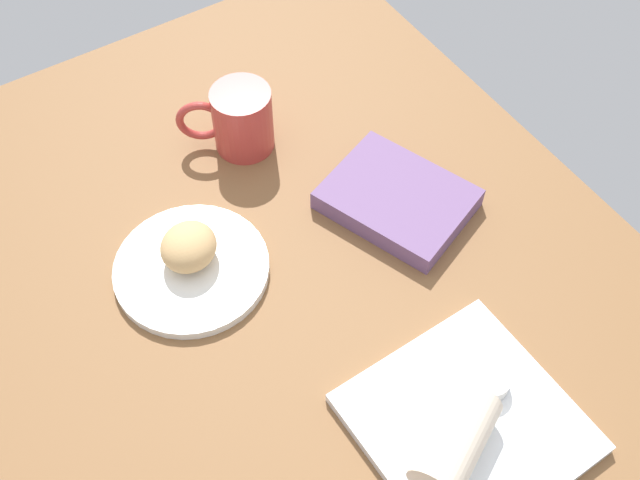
% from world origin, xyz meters
% --- Properties ---
extents(dining_table, '(1.10, 0.90, 0.04)m').
position_xyz_m(dining_table, '(0.00, 0.00, 0.02)').
color(dining_table, brown).
rests_on(dining_table, ground).
extents(round_plate, '(0.21, 0.21, 0.01)m').
position_xyz_m(round_plate, '(0.05, 0.12, 0.05)').
color(round_plate, white).
rests_on(round_plate, dining_table).
extents(scone_pastry, '(0.11, 0.11, 0.05)m').
position_xyz_m(scone_pastry, '(0.06, 0.11, 0.08)').
color(scone_pastry, tan).
rests_on(scone_pastry, round_plate).
extents(square_plate, '(0.25, 0.25, 0.02)m').
position_xyz_m(square_plate, '(-0.33, -0.06, 0.05)').
color(square_plate, white).
rests_on(square_plate, dining_table).
extents(sauce_cup, '(0.05, 0.05, 0.02)m').
position_xyz_m(sauce_cup, '(-0.30, -0.11, 0.07)').
color(sauce_cup, silver).
rests_on(sauce_cup, square_plate).
extents(breakfast_wrap, '(0.11, 0.14, 0.06)m').
position_xyz_m(breakfast_wrap, '(-0.35, -0.02, 0.09)').
color(breakfast_wrap, beige).
rests_on(breakfast_wrap, square_plate).
extents(book_stack, '(0.24, 0.21, 0.03)m').
position_xyz_m(book_stack, '(-0.01, -0.19, 0.06)').
color(book_stack, '#6B4C7A').
rests_on(book_stack, dining_table).
extents(coffee_mug, '(0.10, 0.14, 0.10)m').
position_xyz_m(coffee_mug, '(0.22, -0.06, 0.09)').
color(coffee_mug, '#B23833').
rests_on(coffee_mug, dining_table).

